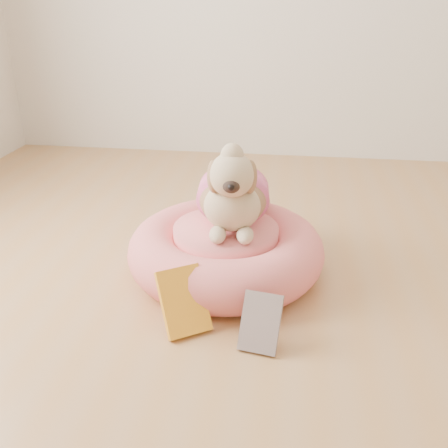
# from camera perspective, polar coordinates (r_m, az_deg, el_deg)

# --- Properties ---
(floor) EXTENTS (4.50, 4.50, 0.00)m
(floor) POSITION_cam_1_polar(r_m,az_deg,el_deg) (1.40, 10.84, -20.14)
(floor) COLOR tan
(floor) RESTS_ON ground
(pet_bed) EXTENTS (0.74, 0.74, 0.19)m
(pet_bed) POSITION_cam_1_polar(r_m,az_deg,el_deg) (1.90, 0.21, -3.02)
(pet_bed) COLOR #FB6279
(pet_bed) RESTS_ON floor
(dog) EXTENTS (0.37, 0.51, 0.35)m
(dog) POSITION_cam_1_polar(r_m,az_deg,el_deg) (1.82, 1.05, 5.18)
(dog) COLOR brown
(dog) RESTS_ON pet_bed
(book_yellow) EXTENTS (0.20, 0.19, 0.20)m
(book_yellow) POSITION_cam_1_polar(r_m,az_deg,el_deg) (1.59, -4.64, -8.77)
(book_yellow) COLOR yellow
(book_yellow) RESTS_ON floor
(book_white) EXTENTS (0.13, 0.13, 0.16)m
(book_white) POSITION_cam_1_polar(r_m,az_deg,el_deg) (1.53, 4.20, -11.16)
(book_white) COLOR silver
(book_white) RESTS_ON floor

